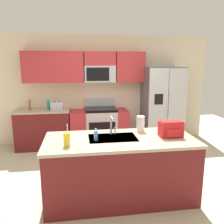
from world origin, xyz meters
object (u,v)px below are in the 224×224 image
at_px(toaster, 57,106).
at_px(sink_faucet, 112,124).
at_px(refrigerator, 162,106).
at_px(soap_dispenser, 96,136).
at_px(range_oven, 99,127).
at_px(drink_cup_yellow, 67,140).
at_px(pepper_mill, 30,105).
at_px(backpack, 171,129).
at_px(bottle_teal, 48,105).
at_px(paper_towel_roll, 140,124).

relative_size(toaster, sink_faucet, 0.99).
xyz_separation_m(refrigerator, soap_dispenser, (-1.78, -2.26, 0.04)).
relative_size(range_oven, drink_cup_yellow, 4.63).
bearing_deg(toaster, drink_cup_yellow, -82.62).
xyz_separation_m(pepper_mill, backpack, (2.39, -2.32, -0.00)).
bearing_deg(bottle_teal, range_oven, 0.07).
xyz_separation_m(soap_dispenser, backpack, (1.08, 0.01, 0.05)).
distance_m(range_oven, soap_dispenser, 2.41).
xyz_separation_m(toaster, sink_faucet, (0.95, -2.06, 0.08)).
bearing_deg(soap_dispenser, pepper_mill, 119.29).
relative_size(toaster, paper_towel_roll, 1.17).
relative_size(sink_faucet, backpack, 0.88).
xyz_separation_m(toaster, soap_dispenser, (0.70, -2.28, -0.02)).
bearing_deg(sink_faucet, paper_towel_roll, 13.19).
bearing_deg(soap_dispenser, sink_faucet, 41.76).
distance_m(drink_cup_yellow, soap_dispenser, 0.42).
xyz_separation_m(soap_dispenser, paper_towel_roll, (0.72, 0.33, 0.05)).
xyz_separation_m(range_oven, sink_faucet, (-0.01, -2.11, 0.62)).
distance_m(refrigerator, sink_faucet, 2.55).
xyz_separation_m(toaster, pepper_mill, (-0.61, 0.05, 0.03)).
relative_size(range_oven, backpack, 4.25).
bearing_deg(backpack, toaster, 128.12).
relative_size(refrigerator, pepper_mill, 7.72).
bearing_deg(bottle_teal, paper_towel_roll, -51.01).
bearing_deg(drink_cup_yellow, paper_towel_roll, 24.92).
height_order(soap_dispenser, backpack, backpack).
relative_size(refrigerator, backpack, 5.78).
height_order(toaster, pepper_mill, pepper_mill).
bearing_deg(sink_faucet, bottle_teal, 118.62).
height_order(refrigerator, backpack, refrigerator).
height_order(range_oven, pepper_mill, pepper_mill).
relative_size(range_oven, bottle_teal, 6.16).
xyz_separation_m(drink_cup_yellow, soap_dispenser, (0.38, 0.18, -0.02)).
relative_size(refrigerator, toaster, 6.61).
xyz_separation_m(drink_cup_yellow, backpack, (1.46, 0.19, 0.03)).
distance_m(range_oven, drink_cup_yellow, 2.65).
bearing_deg(refrigerator, sink_faucet, -126.97).
distance_m(range_oven, backpack, 2.53).
xyz_separation_m(toaster, paper_towel_roll, (1.42, -1.95, 0.03)).
distance_m(toaster, sink_faucet, 2.27).
height_order(range_oven, paper_towel_roll, paper_towel_roll).
bearing_deg(drink_cup_yellow, pepper_mill, 110.23).
relative_size(refrigerator, paper_towel_roll, 7.71).
relative_size(range_oven, paper_towel_roll, 5.67).
xyz_separation_m(pepper_mill, drink_cup_yellow, (0.92, -2.51, -0.03)).
height_order(refrigerator, toaster, refrigerator).
height_order(bottle_teal, sink_faucet, sink_faucet).
distance_m(pepper_mill, backpack, 3.33).
xyz_separation_m(bottle_teal, backpack, (1.98, -2.32, 0.01)).
height_order(range_oven, toaster, range_oven).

